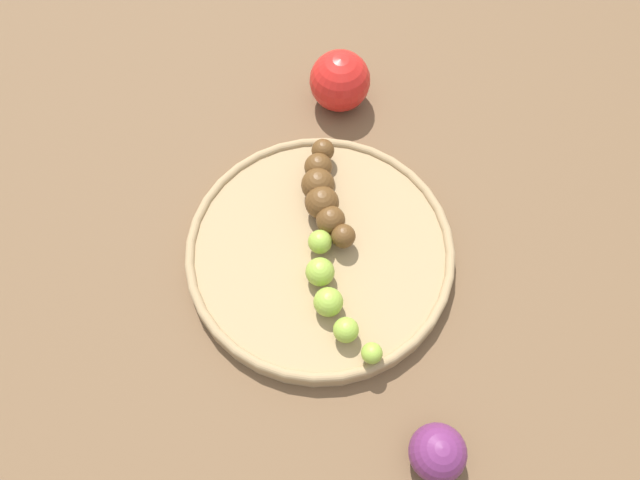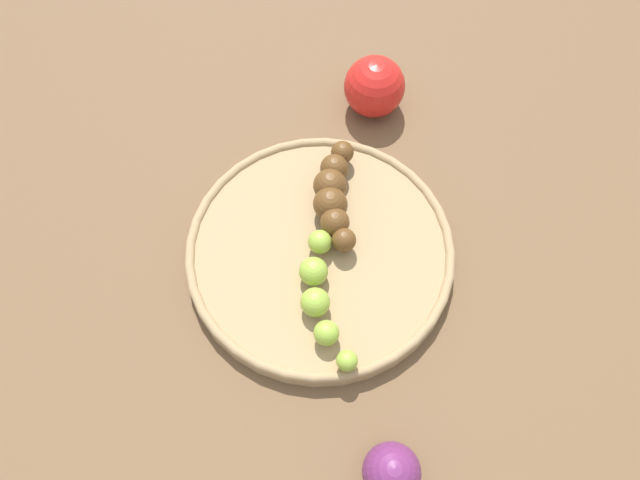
% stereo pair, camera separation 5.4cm
% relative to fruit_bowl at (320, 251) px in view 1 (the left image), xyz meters
% --- Properties ---
extents(ground_plane, '(2.40, 2.40, 0.00)m').
position_rel_fruit_bowl_xyz_m(ground_plane, '(0.00, 0.00, -0.01)').
color(ground_plane, brown).
extents(fruit_bowl, '(0.28, 0.28, 0.02)m').
position_rel_fruit_bowl_xyz_m(fruit_bowl, '(0.00, 0.00, 0.00)').
color(fruit_bowl, '#A08259').
rests_on(fruit_bowl, ground_plane).
extents(banana_overripe, '(0.11, 0.09, 0.04)m').
position_rel_fruit_bowl_xyz_m(banana_overripe, '(-0.05, -0.02, 0.03)').
color(banana_overripe, '#593819').
rests_on(banana_overripe, fruit_bowl).
extents(banana_green, '(0.14, 0.12, 0.03)m').
position_rel_fruit_bowl_xyz_m(banana_green, '(0.04, 0.03, 0.02)').
color(banana_green, '#8CAD38').
rests_on(banana_green, fruit_bowl).
extents(plum_purple, '(0.05, 0.05, 0.05)m').
position_rel_fruit_bowl_xyz_m(plum_purple, '(0.14, 0.18, 0.01)').
color(plum_purple, '#662659').
rests_on(plum_purple, ground_plane).
extents(apple_red, '(0.07, 0.07, 0.07)m').
position_rel_fruit_bowl_xyz_m(apple_red, '(-0.20, -0.07, 0.02)').
color(apple_red, red).
rests_on(apple_red, ground_plane).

